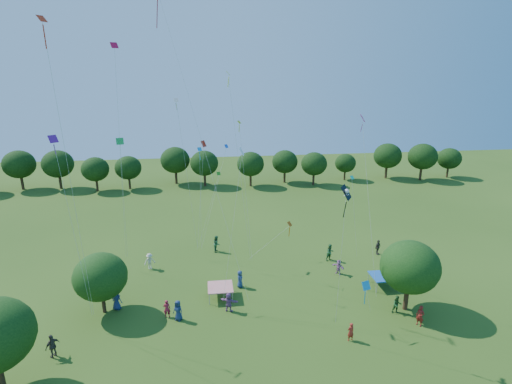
% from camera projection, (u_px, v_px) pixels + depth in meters
% --- Properties ---
extents(near_tree_north, '(4.33, 4.33, 5.24)m').
position_uv_depth(near_tree_north, '(100.00, 277.00, 32.48)').
color(near_tree_north, '#422B19').
rests_on(near_tree_north, ground).
extents(near_tree_east, '(4.82, 4.82, 6.13)m').
position_uv_depth(near_tree_east, '(410.00, 267.00, 32.71)').
color(near_tree_east, '#422B19').
rests_on(near_tree_east, ground).
extents(treeline, '(88.01, 8.77, 6.77)m').
position_uv_depth(treeline, '(216.00, 162.00, 69.80)').
color(treeline, '#422B19').
rests_on(treeline, ground).
extents(tent_red_stripe, '(2.20, 2.20, 1.10)m').
position_uv_depth(tent_red_stripe, '(220.00, 287.00, 35.28)').
color(tent_red_stripe, red).
rests_on(tent_red_stripe, ground).
extents(tent_blue, '(2.20, 2.20, 1.10)m').
position_uv_depth(tent_blue, '(383.00, 276.00, 37.14)').
color(tent_blue, '#1953A7').
rests_on(tent_blue, ground).
extents(crowd_person_0, '(1.06, 0.85, 1.89)m').
position_uv_depth(crowd_person_0, '(116.00, 299.00, 33.55)').
color(crowd_person_0, navy).
rests_on(crowd_person_0, ground).
extents(crowd_person_1, '(0.70, 0.77, 1.73)m').
position_uv_depth(crowd_person_1, '(420.00, 316.00, 31.41)').
color(crowd_person_1, maroon).
rests_on(crowd_person_1, ground).
extents(crowd_person_2, '(1.02, 0.79, 1.84)m').
position_uv_depth(crowd_person_2, '(330.00, 252.00, 42.33)').
color(crowd_person_2, '#275C30').
rests_on(crowd_person_2, ground).
extents(crowd_person_3, '(1.21, 0.85, 1.70)m').
position_uv_depth(crowd_person_3, '(150.00, 261.00, 40.50)').
color(crowd_person_3, beige).
rests_on(crowd_person_3, ground).
extents(crowd_person_4, '(1.06, 0.93, 1.68)m').
position_uv_depth(crowd_person_4, '(378.00, 247.00, 43.78)').
color(crowd_person_4, '#38342D').
rests_on(crowd_person_4, ground).
extents(crowd_person_5, '(1.68, 1.18, 1.70)m').
position_uv_depth(crowd_person_5, '(229.00, 302.00, 33.31)').
color(crowd_person_5, '#86518B').
rests_on(crowd_person_5, ground).
extents(crowd_person_6, '(0.55, 0.87, 1.66)m').
position_uv_depth(crowd_person_6, '(240.00, 279.00, 37.06)').
color(crowd_person_6, navy).
rests_on(crowd_person_6, ground).
extents(crowd_person_7, '(0.62, 0.47, 1.49)m').
position_uv_depth(crowd_person_7, '(351.00, 332.00, 29.67)').
color(crowd_person_7, maroon).
rests_on(crowd_person_7, ground).
extents(crowd_person_8, '(0.82, 0.51, 1.56)m').
position_uv_depth(crowd_person_8, '(397.00, 305.00, 33.07)').
color(crowd_person_8, '#275B27').
rests_on(crowd_person_8, ground).
extents(crowd_person_9, '(1.24, 1.23, 1.84)m').
position_uv_depth(crowd_person_9, '(385.00, 267.00, 39.24)').
color(crowd_person_9, beige).
rests_on(crowd_person_9, ground).
extents(crowd_person_10, '(1.03, 1.11, 1.79)m').
position_uv_depth(crowd_person_10, '(53.00, 346.00, 27.92)').
color(crowd_person_10, '#453E37').
rests_on(crowd_person_10, ground).
extents(crowd_person_11, '(1.26, 1.41, 1.50)m').
position_uv_depth(crowd_person_11, '(338.00, 267.00, 39.52)').
color(crowd_person_11, '#A5609C').
rests_on(crowd_person_11, ground).
extents(crowd_person_12, '(0.97, 0.86, 1.74)m').
position_uv_depth(crowd_person_12, '(178.00, 310.00, 32.10)').
color(crowd_person_12, navy).
rests_on(crowd_person_12, ground).
extents(crowd_person_13, '(0.59, 0.39, 1.55)m').
position_uv_depth(crowd_person_13, '(167.00, 309.00, 32.53)').
color(crowd_person_13, maroon).
rests_on(crowd_person_13, ground).
extents(crowd_person_14, '(0.64, 0.99, 1.86)m').
position_uv_depth(crowd_person_14, '(217.00, 244.00, 44.46)').
color(crowd_person_14, '#275B35').
rests_on(crowd_person_14, ground).
extents(pirate_kite, '(1.02, 1.16, 10.75)m').
position_uv_depth(pirate_kite, '(346.00, 196.00, 26.51)').
color(pirate_kite, black).
extents(red_high_kite, '(6.78, 7.35, 25.25)m').
position_uv_depth(red_high_kite, '(172.00, 41.00, 31.75)').
color(red_high_kite, red).
extents(small_kite_0, '(0.92, 4.28, 20.88)m').
position_uv_depth(small_kite_0, '(60.00, 124.00, 23.82)').
color(small_kite_0, red).
extents(small_kite_1, '(1.41, 1.77, 11.29)m').
position_uv_depth(small_kite_1, '(203.00, 159.00, 40.79)').
color(small_kite_1, red).
extents(small_kite_2, '(1.20, 1.83, 13.62)m').
position_uv_depth(small_kite_2, '(243.00, 163.00, 38.01)').
color(small_kite_2, '#CDC812').
extents(small_kite_3, '(2.61, 0.90, 8.07)m').
position_uv_depth(small_kite_3, '(214.00, 192.00, 41.59)').
color(small_kite_3, '#227A16').
extents(small_kite_4, '(3.30, 3.32, 10.53)m').
position_uv_depth(small_kite_4, '(220.00, 172.00, 42.72)').
color(small_kite_4, blue).
extents(small_kite_5, '(1.57, 1.08, 13.82)m').
position_uv_depth(small_kite_5, '(61.00, 174.00, 28.03)').
color(small_kite_5, '#6D1689').
extents(small_kite_6, '(2.00, 1.72, 12.36)m').
position_uv_depth(small_kite_6, '(239.00, 174.00, 31.35)').
color(small_kite_6, white).
extents(small_kite_7, '(0.48, 0.90, 10.74)m').
position_uv_depth(small_kite_7, '(200.00, 173.00, 40.51)').
color(small_kite_7, '#0E88D6').
extents(small_kite_8, '(1.42, 1.34, 20.40)m').
position_uv_depth(small_kite_8, '(117.00, 103.00, 35.29)').
color(small_kite_8, red).
extents(small_kite_9, '(3.99, 2.30, 4.59)m').
position_uv_depth(small_kite_9, '(284.00, 230.00, 37.59)').
color(small_kite_9, '#D4500B').
extents(small_kite_10, '(2.14, 1.61, 18.04)m').
position_uv_depth(small_kite_10, '(235.00, 132.00, 34.87)').
color(small_kite_10, '#FFFB16').
extents(small_kite_11, '(1.41, 3.75, 12.66)m').
position_uv_depth(small_kite_11, '(122.00, 166.00, 34.83)').
color(small_kite_11, green).
extents(small_kite_12, '(1.26, 0.97, 3.00)m').
position_uv_depth(small_kite_12, '(366.00, 288.00, 29.85)').
color(small_kite_12, '#158DD3').
extents(small_kite_13, '(1.30, 3.71, 14.72)m').
position_uv_depth(small_kite_13, '(365.00, 147.00, 32.31)').
color(small_kite_13, '#99198E').
extents(small_kite_14, '(1.48, 2.83, 15.79)m').
position_uv_depth(small_kite_14, '(183.00, 148.00, 37.15)').
color(small_kite_14, silver).
extents(small_kite_15, '(2.42, 2.96, 9.24)m').
position_uv_depth(small_kite_15, '(354.00, 202.00, 36.55)').
color(small_kite_15, '#0BA986').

